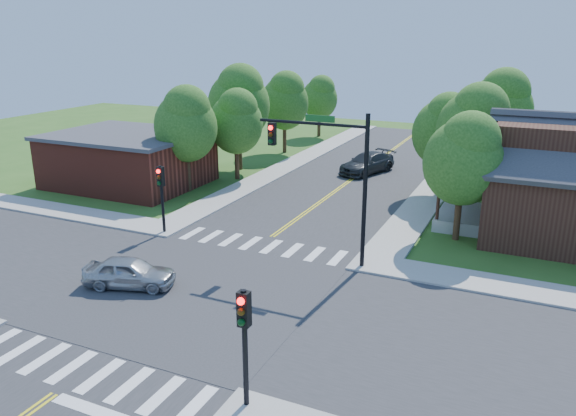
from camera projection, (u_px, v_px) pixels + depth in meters
The scene contains 24 objects.
ground at pixel (193, 295), 23.55m from camera, with size 100.00×100.00×0.00m, color #305A1C.
road_ns at pixel (193, 294), 23.54m from camera, with size 10.00×90.00×0.04m, color #2D2D30.
road_ew at pixel (193, 294), 23.54m from camera, with size 90.00×10.00×0.04m, color #2D2D30.
intersection_patch at pixel (193, 295), 23.55m from camera, with size 10.20×10.20×0.06m, color #2D2D30.
sidewalk_nw at pixel (136, 173), 43.52m from camera, with size 40.00×40.00×0.14m.
crosswalk_north at pixel (261, 245), 28.91m from camera, with size 8.85×2.00×0.01m.
crosswalk_south at pixel (86, 371), 18.16m from camera, with size 8.85×2.00×0.01m.
centerline at pixel (193, 294), 23.54m from camera, with size 0.30×90.00×0.01m.
signal_mast_ne at pixel (330, 163), 25.39m from camera, with size 5.30×0.42×7.20m.
signal_pole_se at pixel (244, 328), 15.65m from camera, with size 0.34×0.42×3.80m.
signal_pole_nw at pixel (161, 187), 29.81m from camera, with size 0.34×0.42×3.80m.
building_nw at pixel (129, 158), 40.06m from camera, with size 10.40×8.40×3.73m.
tree_e_a at pixel (465, 157), 28.39m from camera, with size 4.03×3.83×6.86m.
tree_e_b at pixel (475, 126), 33.90m from camera, with size 4.56×4.34×7.76m.
tree_e_c at pixel (500, 106), 40.63m from camera, with size 4.81×4.57×8.17m.
tree_e_d at pixel (501, 103), 49.36m from camera, with size 4.05×3.85×6.89m.
tree_w_a at pixel (186, 122), 37.32m from camera, with size 4.29×4.07×7.29m.
tree_w_b at pixel (239, 101), 43.23m from camera, with size 4.89×4.64×8.31m.
tree_w_c at pixel (285, 99), 49.70m from camera, with size 4.32×4.10×7.34m.
tree_w_d at pixel (320, 96), 57.78m from camera, with size 3.74×3.56×6.36m.
tree_house at pixel (445, 129), 36.34m from camera, with size 4.08×3.88×6.93m.
tree_bldg at pixel (236, 120), 40.63m from camera, with size 3.97×3.78×6.76m.
car_silver at pixel (129, 273), 24.03m from camera, with size 4.18×2.68×1.33m, color #AFB2B6.
car_dgrey at pixel (367, 164), 43.46m from camera, with size 3.81×5.70×1.53m, color #2B2E30.
Camera 1 is at (12.51, -17.77, 10.56)m, focal length 35.00 mm.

